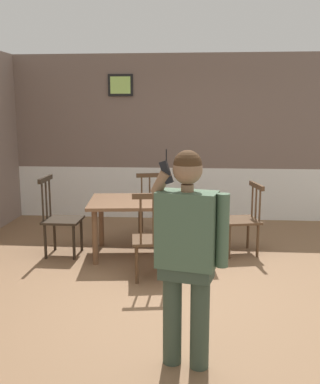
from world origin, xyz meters
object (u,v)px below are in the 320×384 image
at_px(chair_near_window, 153,238).
at_px(person_figure, 188,247).
at_px(chair_opposite_corner, 151,206).
at_px(dining_table, 152,206).
at_px(chair_by_doorway, 60,218).
at_px(chair_at_table_head, 242,219).

xyz_separation_m(chair_near_window, person_figure, (0.42, -1.71, 0.44)).
bearing_deg(chair_near_window, chair_opposite_corner, 87.94).
distance_m(dining_table, chair_by_doorway, 1.19).
xyz_separation_m(chair_by_doorway, person_figure, (1.69, -2.45, 0.42)).
height_order(chair_by_doorway, chair_opposite_corner, chair_by_doorway).
relative_size(chair_by_doorway, chair_at_table_head, 1.11).
distance_m(chair_near_window, chair_at_table_head, 1.47).
distance_m(dining_table, chair_at_table_head, 1.20).
distance_m(chair_near_window, person_figure, 1.81).
relative_size(dining_table, chair_near_window, 1.67).
xyz_separation_m(chair_near_window, chair_at_table_head, (1.08, 1.00, -0.01)).
relative_size(chair_at_table_head, person_figure, 0.58).
bearing_deg(dining_table, chair_near_window, -83.61).
height_order(chair_opposite_corner, person_figure, person_figure).
bearing_deg(chair_at_table_head, chair_by_doorway, 83.57).
relative_size(chair_opposite_corner, person_figure, 0.57).
distance_m(chair_by_doorway, person_figure, 3.01).
relative_size(dining_table, person_figure, 1.05).
height_order(dining_table, chair_near_window, chair_near_window).
height_order(dining_table, chair_at_table_head, chair_at_table_head).
bearing_deg(person_figure, chair_near_window, -63.07).
bearing_deg(chair_at_table_head, person_figure, 153.55).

